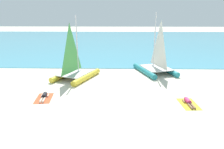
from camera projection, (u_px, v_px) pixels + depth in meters
name	position (u px, v px, depth m)	size (l,w,h in m)	color
ground_plane	(113.00, 71.00, 21.92)	(120.00, 120.00, 0.00)	beige
ocean_water	(115.00, 42.00, 41.90)	(120.00, 40.00, 0.05)	#4C9EB7
sailboat_teal	(156.00, 64.00, 21.14)	(4.14, 5.19, 5.90)	teal
sailboat_yellow	(75.00, 70.00, 19.41)	(4.24, 5.09, 5.68)	yellow
towel_left	(44.00, 98.00, 15.20)	(1.10, 1.90, 0.01)	#EA5933
sunbather_left	(44.00, 96.00, 15.23)	(0.59, 1.57, 0.30)	black
towel_right	(189.00, 104.00, 14.26)	(1.10, 1.90, 0.01)	yellow
sunbather_right	(188.00, 102.00, 14.29)	(0.57, 1.57, 0.30)	#D83372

